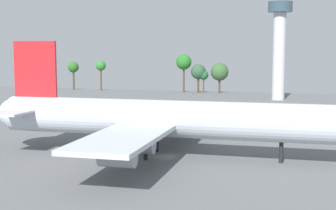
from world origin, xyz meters
TOP-DOWN VIEW (x-y plane):
  - ground_plane at (0.00, 0.00)m, footprint 262.69×262.69m
  - cargo_airplane at (-0.25, 0.00)m, footprint 65.67×53.33m
  - cargo_loader at (-10.07, 20.84)m, footprint 3.70×5.50m
  - control_tower at (15.14, 102.32)m, footprint 8.67×8.67m
  - tree_line_backdrop at (-0.85, 124.47)m, footprint 153.38×7.50m

SIDE VIEW (x-z plane):
  - ground_plane at x=0.00m, z-range 0.00..0.00m
  - cargo_loader at x=-10.07m, z-range 0.07..2.30m
  - cargo_airplane at x=-0.25m, z-range -3.48..16.53m
  - tree_line_backdrop at x=-0.85m, z-range 2.22..18.46m
  - control_tower at x=15.14m, z-range 3.41..38.77m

